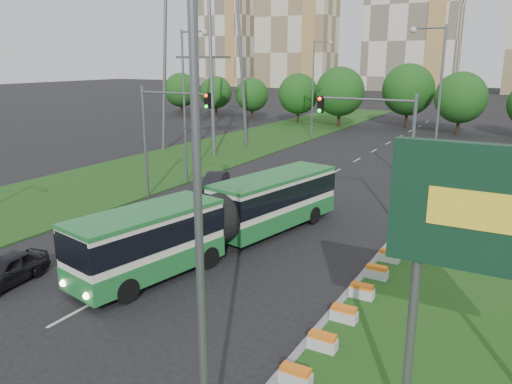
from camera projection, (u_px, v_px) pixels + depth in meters
The scene contains 16 objects.
ground at pixel (217, 275), 23.37m from camera, with size 360.00×360.00×0.00m, color black.
median_kerb at pixel (390, 243), 27.26m from camera, with size 0.30×60.00×0.18m, color gray.
left_verge at pixel (205, 154), 52.92m from camera, with size 12.00×110.00×0.10m, color #1D4C15.
lane_markings at pixel (319, 180), 41.66m from camera, with size 0.20×100.00×0.01m, color beige, non-canonical shape.
flower_planters at pixel (344, 314), 18.92m from camera, with size 1.10×13.70×0.60m, color silver, non-canonical shape.
traffic_mast_median at pixel (383, 140), 28.19m from camera, with size 5.76×0.32×8.00m.
traffic_mast_left at pixel (162, 126), 34.47m from camera, with size 5.76×0.32×8.00m.
street_lamps at pixel (263, 121), 31.68m from camera, with size 36.00×60.00×12.00m, color slate, non-canonical shape.
apartment_tower_west at pixel (297, 17), 174.36m from camera, with size 26.00×15.00×48.00m, color beige.
apartment_tower_cwest at pixel (414, 5), 155.04m from camera, with size 28.00×15.00×52.00m, color #EEE6D0.
midrise_west at pixel (225, 37), 190.02m from camera, with size 22.00×14.00×36.00m, color #EEE6D0.
articulated_bus at pixel (222, 217), 26.34m from camera, with size 2.70×17.31×2.85m.
car_left_near at pixel (6, 270), 22.25m from camera, with size 1.63×4.05×1.38m, color black.
car_left_far at pixel (215, 181), 38.65m from camera, with size 1.38×3.96×1.31m, color black.
pedestrian at pixel (94, 263), 22.62m from camera, with size 0.61×0.40×1.66m, color gray.
shopping_trolley at pixel (115, 291), 21.06m from camera, with size 0.37×0.40×0.64m.
Camera 1 is at (12.09, -17.96, 9.79)m, focal length 35.00 mm.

